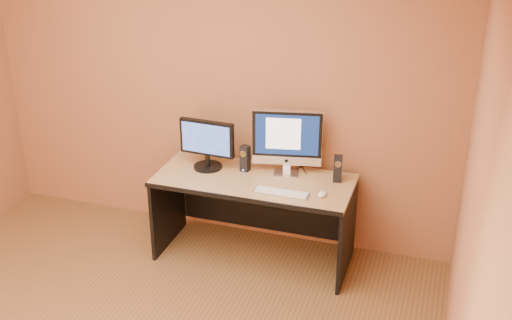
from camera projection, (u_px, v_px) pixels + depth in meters
name	position (u px, v px, depth m)	size (l,w,h in m)	color
walls	(83.00, 193.00, 3.49)	(4.00, 4.00, 2.60)	#945A3B
desk	(254.00, 219.00, 5.14)	(1.54, 0.67, 0.71)	tan
imac	(287.00, 143.00, 4.97)	(0.55, 0.20, 0.53)	silver
second_monitor	(207.00, 145.00, 5.10)	(0.46, 0.23, 0.40)	black
speaker_left	(245.00, 158.00, 5.09)	(0.07, 0.07, 0.21)	black
speaker_right	(338.00, 169.00, 4.91)	(0.07, 0.07, 0.21)	black
keyboard	(281.00, 193.00, 4.76)	(0.41, 0.11, 0.02)	silver
mouse	(322.00, 194.00, 4.72)	(0.06, 0.10, 0.03)	white
cable_a	(303.00, 168.00, 5.16)	(0.01, 0.01, 0.21)	black
cable_b	(295.00, 169.00, 5.15)	(0.01, 0.01, 0.17)	black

